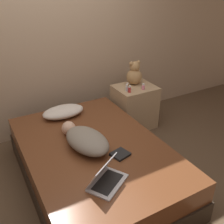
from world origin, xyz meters
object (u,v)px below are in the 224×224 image
Objects in this scene: person_lying at (86,139)px; bottle_amber at (127,85)px; laptop at (105,178)px; bottle_clear at (127,88)px; bottle_red at (129,89)px; teddy_bear at (134,74)px; book at (120,154)px; bottle_pink at (143,87)px; pillow at (63,112)px.

bottle_amber reaches higher than person_lying.
bottle_clear is at bearing 19.99° from laptop.
bottle_red is at bearing 23.49° from person_lying.
teddy_bear is 1.75× the size of book.
teddy_bear is 3.78× the size of bottle_red.
bottle_pink is (0.15, -0.16, 0.01)m from bottle_amber.
bottle_clear reaches higher than person_lying.
teddy_bear reaches higher than book.
bottle_clear is 1.18× the size of bottle_pink.
bottle_clear is (0.99, 1.26, 0.16)m from laptop.
bottle_amber is at bearing 54.95° from book.
bottle_red is (-0.07, -0.15, 0.01)m from bottle_amber.
bottle_pink is 1.32m from book.
bottle_red is 1.19m from book.
bottle_red reaches higher than bottle_pink.
book is (-0.92, -1.15, -0.30)m from teddy_bear.
pillow reaches higher than book.
pillow is at bearing 177.79° from bottle_clear.
bottle_amber is at bearing 20.12° from laptop.
teddy_bear is (1.22, 1.42, 0.26)m from laptop.
pillow is 7.80× the size of bottle_amber.
book is at bearing -134.68° from bottle_pink.
person_lying is 1.14m from bottle_red.
bottle_amber is (1.00, 0.80, 0.11)m from person_lying.
book is (-0.70, -0.94, -0.20)m from bottle_red.
bottle_red reaches higher than laptop.
bottle_clear reaches higher than pillow.
person_lying is at bearing 128.29° from book.
bottle_pink reaches higher than person_lying.
bottle_red is at bearing -5.48° from pillow.
book is at bearing -62.84° from person_lying.
person_lying is 1.28m from bottle_amber.
bottle_red is (-0.22, -0.22, -0.10)m from teddy_bear.
book is at bearing -78.58° from pillow.
bottle_red reaches higher than bottle_amber.
bottle_red is at bearing 18.55° from laptop.
bottle_clear is at bearing -144.04° from teddy_bear.
bottle_clear is at bearing 164.24° from bottle_pink.
person_lying is at bearing -151.18° from bottle_pink.
bottle_red is at bearing -113.32° from bottle_amber.
book is at bearing -128.45° from teddy_bear.
bottle_pink is 0.42× the size of book.
bottle_pink is (1.22, 1.19, 0.16)m from laptop.
pillow is 0.73m from person_lying.
bottle_pink is at bearing 12.69° from laptop.
bottle_amber is 0.22m from bottle_pink.
bottle_red reaches higher than person_lying.
laptop is at bearing -94.29° from pillow.
pillow is 1.25× the size of laptop.
bottle_clear is at bearing 25.88° from person_lying.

